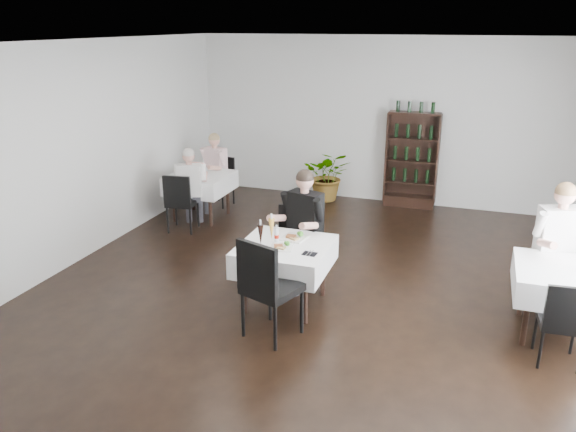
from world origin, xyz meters
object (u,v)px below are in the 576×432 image
Objects in this scene: wine_shelf at (412,161)px; diner_main at (301,220)px; potted_tree at (328,175)px; main_table at (285,256)px.

wine_shelf is 1.16× the size of diner_main.
potted_tree is 0.63× the size of diner_main.
wine_shelf is 4.41m from main_table.
diner_main is (-0.88, -3.75, 0.03)m from wine_shelf.
wine_shelf reaches higher than potted_tree.
diner_main reaches higher than potted_tree.
main_table is 0.68× the size of diner_main.
main_table is 1.07× the size of potted_tree.
main_table is 0.62m from diner_main.
potted_tree reaches higher than main_table.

